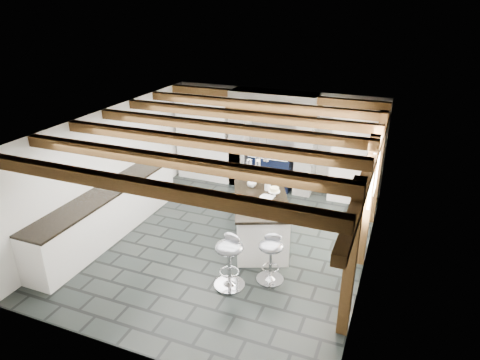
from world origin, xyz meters
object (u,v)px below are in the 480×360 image
at_px(kitchen_island, 260,219).
at_px(range_cooker, 272,169).
at_px(bar_stool_far, 230,255).
at_px(bar_stool_near, 271,253).

bearing_deg(kitchen_island, range_cooker, 80.51).
xyz_separation_m(range_cooker, bar_stool_far, (0.59, -3.92, 0.10)).
height_order(range_cooker, bar_stool_far, range_cooker).
relative_size(bar_stool_near, bar_stool_far, 0.91).
height_order(kitchen_island, bar_stool_near, kitchen_island).
relative_size(kitchen_island, bar_stool_far, 2.24).
xyz_separation_m(kitchen_island, bar_stool_near, (0.55, -1.09, 0.05)).
distance_m(range_cooker, kitchen_island, 2.52).
bearing_deg(bar_stool_near, range_cooker, 91.63).
bearing_deg(kitchen_island, bar_stool_far, -112.47).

